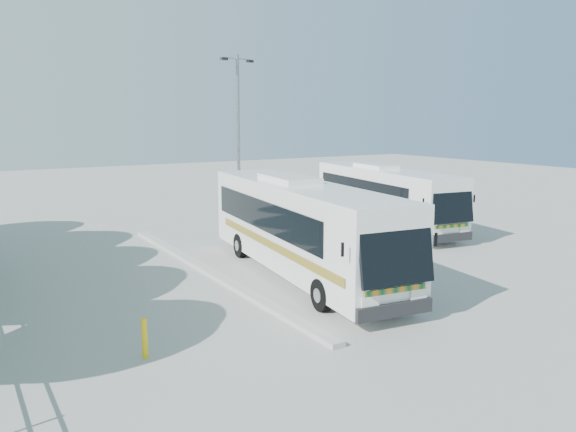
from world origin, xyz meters
TOP-DOWN VIEW (x-y plane):
  - ground at (0.00, 0.00)m, footprint 100.00×100.00m
  - kerb_divider at (-2.30, 2.00)m, footprint 0.40×16.00m
  - coach_main at (0.46, 0.08)m, footprint 3.84×12.06m
  - coach_adjacent at (8.99, 5.36)m, footprint 3.76×11.04m
  - lamppost at (3.34, 10.67)m, footprint 2.13×0.71m
  - bollard at (-6.51, -4.01)m, footprint 0.14×0.14m

SIDE VIEW (x-z plane):
  - ground at x=0.00m, z-range 0.00..0.00m
  - kerb_divider at x=-2.30m, z-range 0.00..0.15m
  - bollard at x=-6.51m, z-range 0.00..0.97m
  - coach_adjacent at x=8.99m, z-range 0.14..3.15m
  - coach_main at x=0.46m, z-range 0.16..3.45m
  - lamppost at x=3.34m, z-range 0.46..9.27m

